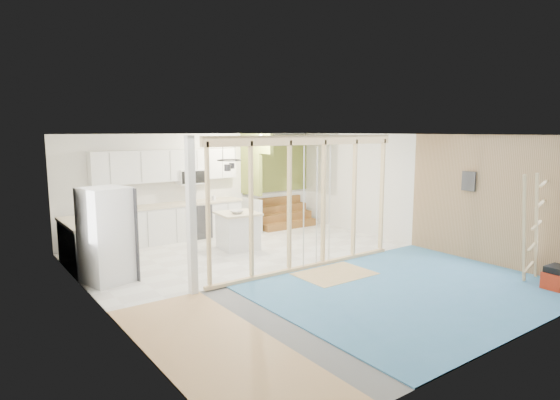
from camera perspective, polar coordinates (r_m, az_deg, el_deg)
room at (r=8.75m, az=1.77°, el=-0.59°), size 7.01×8.01×2.61m
floor_overlays at (r=9.14m, az=1.86°, el=-8.51°), size 7.00×8.00×0.03m
stud_frame at (r=8.59m, az=0.63°, el=1.10°), size 4.66×0.14×2.60m
base_cabinets at (r=11.07m, az=-15.78°, el=-3.38°), size 4.45×2.24×0.93m
upper_cabinets at (r=11.58m, az=-13.26°, el=3.99°), size 3.60×0.41×0.85m
green_partition at (r=12.92m, az=-0.98°, el=0.76°), size 2.25×1.51×2.60m
pot_rack at (r=10.07m, az=-6.22°, el=4.54°), size 0.52×0.52×0.72m
sheathing_panel at (r=10.11m, az=24.93°, el=-0.16°), size 0.02×4.00×2.60m
electrical_panel at (r=10.33m, az=22.02°, el=2.14°), size 0.04×0.30×0.40m
ceiling_light at (r=11.90m, az=-1.74°, el=7.80°), size 0.32×0.32×0.08m
fridge at (r=8.75m, az=-20.35°, el=-4.10°), size 0.91×0.88×1.71m
island at (r=10.64m, az=-5.15°, el=-3.80°), size 0.95×0.95×0.85m
bowl at (r=10.43m, az=-5.28°, el=-1.47°), size 0.32×0.32×0.07m
soap_bottle_a at (r=10.95m, az=-20.78°, el=-0.48°), size 0.12×0.12×0.30m
soap_bottle_b at (r=11.90m, az=-8.08°, el=0.36°), size 0.10×0.10×0.17m
toolbox at (r=9.31m, az=30.62°, el=-8.20°), size 0.44×0.34×0.41m
ladder at (r=9.35m, az=28.37°, el=-2.95°), size 1.04×0.12×1.94m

